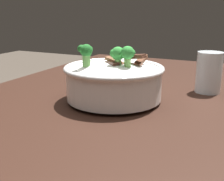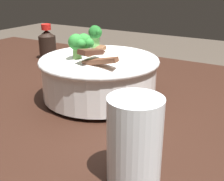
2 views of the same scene
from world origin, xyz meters
The scene contains 4 objects.
dining_table centered at (0.00, 0.00, 0.65)m, with size 1.41×0.80×0.81m.
rice_bowl centered at (0.02, -0.01, 0.87)m, with size 0.25×0.25×0.15m.
drinking_glass centered at (0.21, -0.21, 0.86)m, with size 0.07×0.07×0.11m.
chopsticks_pair centered at (0.48, 0.15, 0.81)m, with size 0.15×0.20×0.01m.
Camera 1 is at (-0.62, -0.30, 1.04)m, focal length 45.98 mm.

